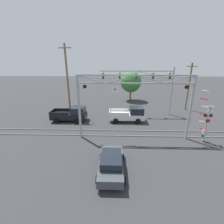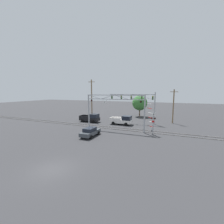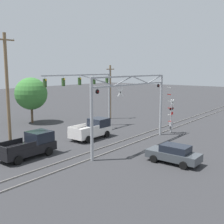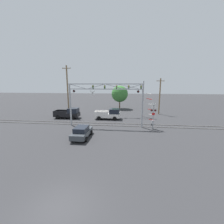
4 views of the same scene
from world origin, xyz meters
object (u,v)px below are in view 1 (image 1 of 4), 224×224
at_px(crossing_gantry, 135,98).
at_px(pickup_truck_lead, 129,114).
at_px(pickup_truck_following, 71,114).
at_px(utility_pole_right, 189,86).
at_px(crossing_signal_mast, 206,124).
at_px(traffic_signal_span, 151,82).
at_px(utility_pole_left, 68,81).
at_px(sedan_waiting, 111,163).
at_px(background_tree_beyond_span, 131,82).

relative_size(crossing_gantry, pickup_truck_lead, 2.42).
relative_size(pickup_truck_following, utility_pole_right, 0.61).
xyz_separation_m(crossing_signal_mast, pickup_truck_following, (-15.96, 5.58, -1.05)).
bearing_deg(traffic_signal_span, pickup_truck_lead, -138.97).
height_order(traffic_signal_span, pickup_truck_lead, traffic_signal_span).
relative_size(crossing_gantry, utility_pole_left, 1.13).
xyz_separation_m(traffic_signal_span, sedan_waiting, (-5.72, -13.97, -4.59)).
bearing_deg(pickup_truck_lead, sedan_waiting, -101.29).
xyz_separation_m(crossing_gantry, crossing_signal_mast, (7.50, -0.55, -2.57)).
distance_m(crossing_gantry, pickup_truck_lead, 6.33).
relative_size(crossing_gantry, traffic_signal_span, 1.07).
xyz_separation_m(pickup_truck_following, utility_pole_right, (19.16, 6.24, 3.23)).
relative_size(traffic_signal_span, pickup_truck_lead, 2.27).
height_order(traffic_signal_span, sedan_waiting, traffic_signal_span).
distance_m(utility_pole_left, utility_pole_right, 20.39).
bearing_deg(pickup_truck_following, utility_pole_left, 110.83).
bearing_deg(crossing_signal_mast, sedan_waiting, -152.20).
bearing_deg(background_tree_beyond_span, traffic_signal_span, -76.50).
bearing_deg(utility_pole_left, background_tree_beyond_span, 46.80).
xyz_separation_m(crossing_gantry, pickup_truck_lead, (-0.06, 5.19, -3.62)).
bearing_deg(utility_pole_right, crossing_gantry, -133.52).
relative_size(pickup_truck_following, sedan_waiting, 1.15).
distance_m(traffic_signal_span, background_tree_beyond_span, 10.01).
bearing_deg(utility_pole_right, sedan_waiting, -127.34).
height_order(traffic_signal_span, pickup_truck_following, traffic_signal_span).
xyz_separation_m(crossing_signal_mast, sedan_waiting, (-9.73, -5.13, -1.27)).
bearing_deg(utility_pole_right, utility_pole_left, -167.67).
relative_size(sedan_waiting, utility_pole_right, 0.53).
relative_size(crossing_gantry, background_tree_beyond_span, 1.88).
xyz_separation_m(pickup_truck_following, utility_pole_left, (-0.72, 1.90, 4.51)).
bearing_deg(background_tree_beyond_span, pickup_truck_following, -126.70).
xyz_separation_m(pickup_truck_lead, utility_pole_right, (10.76, 6.08, 3.23)).
bearing_deg(crossing_gantry, pickup_truck_lead, 90.62).
height_order(crossing_gantry, pickup_truck_lead, crossing_gantry).
bearing_deg(utility_pole_right, pickup_truck_following, -161.95).
bearing_deg(crossing_gantry, utility_pole_right, 46.48).
height_order(sedan_waiting, utility_pole_right, utility_pole_right).
distance_m(crossing_gantry, pickup_truck_following, 10.48).
height_order(utility_pole_left, utility_pole_right, utility_pole_left).
bearing_deg(traffic_signal_span, utility_pole_left, -173.88).
bearing_deg(crossing_gantry, background_tree_beyond_span, 86.26).
height_order(utility_pole_left, background_tree_beyond_span, utility_pole_left).
bearing_deg(crossing_gantry, crossing_signal_mast, -4.23).
height_order(crossing_gantry, utility_pole_right, utility_pole_right).
relative_size(traffic_signal_span, background_tree_beyond_span, 1.76).
distance_m(pickup_truck_lead, utility_pole_left, 10.32).
distance_m(pickup_truck_following, background_tree_beyond_span, 16.42).
bearing_deg(crossing_gantry, pickup_truck_following, 149.27).
height_order(traffic_signal_span, utility_pole_right, utility_pole_right).
height_order(traffic_signal_span, utility_pole_left, utility_pole_left).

